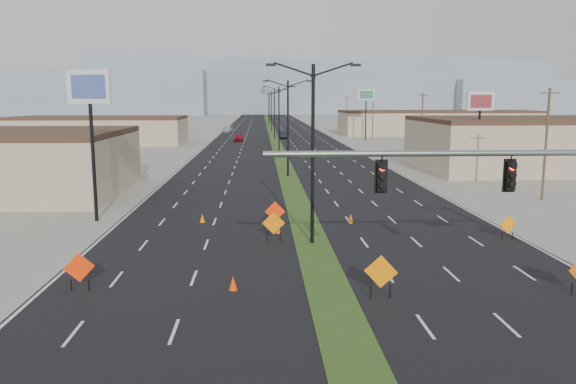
{
  "coord_description": "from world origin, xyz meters",
  "views": [
    {
      "loc": [
        -2.9,
        -18.91,
        8.14
      ],
      "look_at": [
        -1.43,
        10.75,
        3.2
      ],
      "focal_mm": 35.0,
      "sensor_mm": 36.0,
      "label": 1
    }
  ],
  "objects_px": {
    "car_left": "(238,138)",
    "pole_sign_east_near": "(480,108)",
    "construction_sign_5": "(508,225)",
    "cone_0": "(233,283)",
    "streetlight_5": "(270,108)",
    "construction_sign_0": "(79,269)",
    "signal_mast": "(557,186)",
    "streetlight_4": "(272,110)",
    "streetlight_6": "(268,107)",
    "streetlight_3": "(274,112)",
    "streetlight_1": "(288,125)",
    "cone_3": "(202,218)",
    "construction_sign_3": "(381,273)",
    "car_far": "(227,129)",
    "construction_sign_1": "(274,224)",
    "streetlight_0": "(313,149)",
    "cone_1": "(278,229)",
    "car_mid": "(284,135)",
    "pole_sign_west": "(90,98)",
    "pole_sign_east_far": "(366,98)",
    "streetlight_2": "(279,117)",
    "cone_2": "(351,218)",
    "construction_sign_2": "(275,212)"
  },
  "relations": [
    {
      "from": "construction_sign_5",
      "to": "cone_2",
      "type": "distance_m",
      "value": 9.79
    },
    {
      "from": "car_mid",
      "to": "pole_sign_west",
      "type": "distance_m",
      "value": 80.81
    },
    {
      "from": "streetlight_6",
      "to": "cone_3",
      "type": "height_order",
      "value": "streetlight_6"
    },
    {
      "from": "streetlight_3",
      "to": "car_mid",
      "type": "xyz_separation_m",
      "value": [
        2.0,
        1.61,
        -4.69
      ]
    },
    {
      "from": "construction_sign_0",
      "to": "pole_sign_west",
      "type": "bearing_deg",
      "value": 82.8
    },
    {
      "from": "car_mid",
      "to": "pole_sign_east_far",
      "type": "relative_size",
      "value": 0.44
    },
    {
      "from": "signal_mast",
      "to": "cone_0",
      "type": "height_order",
      "value": "signal_mast"
    },
    {
      "from": "streetlight_4",
      "to": "cone_3",
      "type": "height_order",
      "value": "streetlight_4"
    },
    {
      "from": "streetlight_2",
      "to": "construction_sign_5",
      "type": "relative_size",
      "value": 6.92
    },
    {
      "from": "pole_sign_east_near",
      "to": "streetlight_2",
      "type": "bearing_deg",
      "value": 120.15
    },
    {
      "from": "cone_3",
      "to": "construction_sign_1",
      "type": "bearing_deg",
      "value": -48.77
    },
    {
      "from": "streetlight_2",
      "to": "pole_sign_east_far",
      "type": "bearing_deg",
      "value": 54.15
    },
    {
      "from": "streetlight_3",
      "to": "pole_sign_west",
      "type": "relative_size",
      "value": 1.0
    },
    {
      "from": "construction_sign_5",
      "to": "cone_2",
      "type": "bearing_deg",
      "value": 135.34
    },
    {
      "from": "cone_2",
      "to": "streetlight_0",
      "type": "bearing_deg",
      "value": -120.11
    },
    {
      "from": "streetlight_0",
      "to": "construction_sign_1",
      "type": "height_order",
      "value": "streetlight_0"
    },
    {
      "from": "cone_0",
      "to": "streetlight_3",
      "type": "bearing_deg",
      "value": 87.43
    },
    {
      "from": "car_left",
      "to": "construction_sign_3",
      "type": "xyz_separation_m",
      "value": [
        9.12,
        -87.11,
        0.37
      ]
    },
    {
      "from": "streetlight_3",
      "to": "car_mid",
      "type": "bearing_deg",
      "value": 38.81
    },
    {
      "from": "construction_sign_1",
      "to": "streetlight_0",
      "type": "bearing_deg",
      "value": -14.92
    },
    {
      "from": "cone_1",
      "to": "pole_sign_east_far",
      "type": "relative_size",
      "value": 0.05
    },
    {
      "from": "construction_sign_2",
      "to": "pole_sign_east_far",
      "type": "xyz_separation_m",
      "value": [
        20.21,
        77.21,
        7.2
      ]
    },
    {
      "from": "cone_1",
      "to": "pole_sign_east_near",
      "type": "bearing_deg",
      "value": 48.31
    },
    {
      "from": "streetlight_0",
      "to": "construction_sign_0",
      "type": "height_order",
      "value": "streetlight_0"
    },
    {
      "from": "signal_mast",
      "to": "cone_3",
      "type": "xyz_separation_m",
      "value": [
        -15.35,
        15.82,
        -4.49
      ]
    },
    {
      "from": "streetlight_0",
      "to": "car_far",
      "type": "relative_size",
      "value": 1.92
    },
    {
      "from": "cone_0",
      "to": "pole_sign_east_near",
      "type": "relative_size",
      "value": 0.07
    },
    {
      "from": "construction_sign_1",
      "to": "streetlight_6",
      "type": "bearing_deg",
      "value": 88.52
    },
    {
      "from": "car_far",
      "to": "cone_0",
      "type": "xyz_separation_m",
      "value": [
        6.82,
        -114.42,
        -0.44
      ]
    },
    {
      "from": "cone_0",
      "to": "cone_3",
      "type": "distance_m",
      "value": 13.8
    },
    {
      "from": "car_left",
      "to": "streetlight_5",
      "type": "bearing_deg",
      "value": 83.2
    },
    {
      "from": "pole_sign_west",
      "to": "pole_sign_east_near",
      "type": "relative_size",
      "value": 1.13
    },
    {
      "from": "streetlight_1",
      "to": "streetlight_4",
      "type": "bearing_deg",
      "value": 90.0
    },
    {
      "from": "signal_mast",
      "to": "streetlight_2",
      "type": "height_order",
      "value": "streetlight_2"
    },
    {
      "from": "signal_mast",
      "to": "streetlight_6",
      "type": "distance_m",
      "value": 178.21
    },
    {
      "from": "streetlight_0",
      "to": "signal_mast",
      "type": "bearing_deg",
      "value": -49.46
    },
    {
      "from": "signal_mast",
      "to": "car_mid",
      "type": "height_order",
      "value": "signal_mast"
    },
    {
      "from": "construction_sign_5",
      "to": "streetlight_1",
      "type": "bearing_deg",
      "value": 98.16
    },
    {
      "from": "construction_sign_5",
      "to": "cone_0",
      "type": "relative_size",
      "value": 2.27
    },
    {
      "from": "construction_sign_2",
      "to": "streetlight_5",
      "type": "bearing_deg",
      "value": 84.11
    },
    {
      "from": "streetlight_5",
      "to": "construction_sign_0",
      "type": "bearing_deg",
      "value": -94.13
    },
    {
      "from": "streetlight_3",
      "to": "cone_3",
      "type": "distance_m",
      "value": 78.64
    },
    {
      "from": "cone_1",
      "to": "construction_sign_0",
      "type": "bearing_deg",
      "value": -131.31
    },
    {
      "from": "streetlight_4",
      "to": "pole_sign_east_near",
      "type": "relative_size",
      "value": 1.13
    },
    {
      "from": "car_left",
      "to": "pole_sign_east_near",
      "type": "height_order",
      "value": "pole_sign_east_near"
    },
    {
      "from": "construction_sign_1",
      "to": "cone_2",
      "type": "xyz_separation_m",
      "value": [
        5.23,
        4.72,
        -0.73
      ]
    },
    {
      "from": "streetlight_4",
      "to": "car_mid",
      "type": "height_order",
      "value": "streetlight_4"
    },
    {
      "from": "streetlight_3",
      "to": "streetlight_4",
      "type": "xyz_separation_m",
      "value": [
        0.0,
        28.0,
        0.0
      ]
    },
    {
      "from": "pole_sign_east_near",
      "to": "construction_sign_5",
      "type": "bearing_deg",
      "value": -112.14
    },
    {
      "from": "streetlight_6",
      "to": "streetlight_3",
      "type": "bearing_deg",
      "value": -90.0
    }
  ]
}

